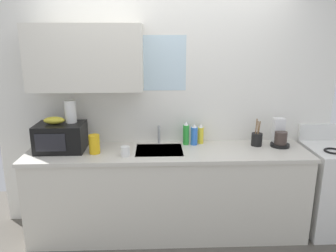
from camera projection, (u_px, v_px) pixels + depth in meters
The scene contains 14 objects.
kitchen_wall_assembly at pixel (152, 99), 3.36m from camera, with size 3.53×0.42×2.50m.
counter_unit at pixel (168, 191), 3.30m from camera, with size 2.76×0.63×0.90m.
sink_faucet at pixel (159, 135), 3.39m from camera, with size 0.03×0.03×0.19m, color #B2B5BA.
stove_range at pixel (333, 188), 3.37m from camera, with size 0.60×0.60×1.08m.
microwave at pixel (61, 137), 3.16m from camera, with size 0.46×0.35×0.27m.
banana_bunch at pixel (54, 120), 3.12m from camera, with size 0.20×0.11×0.07m, color gold.
paper_towel_roll at pixel (71, 111), 3.15m from camera, with size 0.11×0.11×0.22m, color white.
coffee_maker at pixel (279, 136), 3.31m from camera, with size 0.19×0.21×0.28m.
dish_soap_bottle_green at pixel (186, 134), 3.35m from camera, with size 0.06×0.06×0.24m.
dish_soap_bottle_blue at pixel (194, 135), 3.34m from camera, with size 0.07×0.07×0.22m.
dish_soap_bottle_yellow at pixel (201, 134), 3.39m from camera, with size 0.06×0.06×0.21m.
cereal_canister at pixel (94, 144), 3.09m from camera, with size 0.10×0.10×0.18m, color gold.
mug_white at pixel (125, 151), 3.03m from camera, with size 0.08×0.08×0.10m, color white.
utensil_crock at pixel (257, 139), 3.32m from camera, with size 0.11×0.11×0.28m.
Camera 1 is at (-0.12, -3.01, 1.96)m, focal length 34.62 mm.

